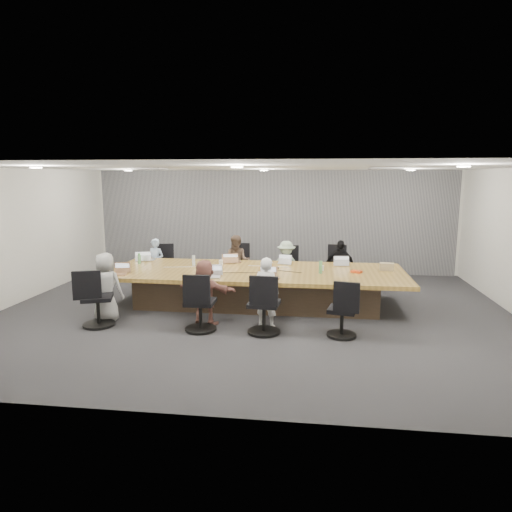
# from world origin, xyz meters

# --- Properties ---
(floor) EXTENTS (10.00, 8.00, 0.00)m
(floor) POSITION_xyz_m (0.00, 0.00, 0.00)
(floor) COLOR #2B2B2F
(floor) RESTS_ON ground
(ceiling) EXTENTS (10.00, 8.00, 0.00)m
(ceiling) POSITION_xyz_m (0.00, 0.00, 2.80)
(ceiling) COLOR white
(ceiling) RESTS_ON wall_back
(wall_back) EXTENTS (10.00, 0.00, 2.80)m
(wall_back) POSITION_xyz_m (0.00, 4.00, 1.40)
(wall_back) COLOR beige
(wall_back) RESTS_ON ground
(wall_front) EXTENTS (10.00, 0.00, 2.80)m
(wall_front) POSITION_xyz_m (0.00, -4.00, 1.40)
(wall_front) COLOR beige
(wall_front) RESTS_ON ground
(wall_left) EXTENTS (0.00, 8.00, 2.80)m
(wall_left) POSITION_xyz_m (-5.00, 0.00, 1.40)
(wall_left) COLOR beige
(wall_left) RESTS_ON ground
(curtain) EXTENTS (9.80, 0.04, 2.80)m
(curtain) POSITION_xyz_m (0.00, 3.92, 1.40)
(curtain) COLOR slate
(curtain) RESTS_ON ground
(conference_table) EXTENTS (6.00, 2.20, 0.74)m
(conference_table) POSITION_xyz_m (0.00, 0.50, 0.40)
(conference_table) COLOR #463526
(conference_table) RESTS_ON ground
(chair_0) EXTENTS (0.63, 0.63, 0.73)m
(chair_0) POSITION_xyz_m (-2.63, 2.20, 0.37)
(chair_0) COLOR black
(chair_0) RESTS_ON ground
(chair_1) EXTENTS (0.59, 0.59, 0.83)m
(chair_1) POSITION_xyz_m (-0.63, 2.20, 0.41)
(chair_1) COLOR black
(chair_1) RESTS_ON ground
(chair_2) EXTENTS (0.63, 0.63, 0.76)m
(chair_2) POSITION_xyz_m (0.52, 2.20, 0.38)
(chair_2) COLOR black
(chair_2) RESTS_ON ground
(chair_3) EXTENTS (0.65, 0.65, 0.83)m
(chair_3) POSITION_xyz_m (1.75, 2.20, 0.42)
(chair_3) COLOR black
(chair_3) RESTS_ON ground
(chair_4) EXTENTS (0.75, 0.75, 0.88)m
(chair_4) POSITION_xyz_m (-2.62, -1.20, 0.44)
(chair_4) COLOR black
(chair_4) RESTS_ON ground
(chair_5) EXTENTS (0.58, 0.58, 0.85)m
(chair_5) POSITION_xyz_m (-0.76, -1.20, 0.43)
(chair_5) COLOR black
(chair_5) RESTS_ON ground
(chair_6) EXTENTS (0.64, 0.64, 0.87)m
(chair_6) POSITION_xyz_m (0.34, -1.20, 0.44)
(chair_6) COLOR black
(chair_6) RESTS_ON ground
(chair_7) EXTENTS (0.62, 0.62, 0.77)m
(chair_7) POSITION_xyz_m (1.64, -1.20, 0.39)
(chair_7) COLOR black
(chair_7) RESTS_ON ground
(person_0) EXTENTS (0.47, 0.36, 1.16)m
(person_0) POSITION_xyz_m (-2.63, 1.85, 0.58)
(person_0) COLOR #9FBADA
(person_0) RESTS_ON ground
(laptop_0) EXTENTS (0.39, 0.30, 0.02)m
(laptop_0) POSITION_xyz_m (-2.63, 1.30, 0.75)
(laptop_0) COLOR #B2B2B7
(laptop_0) RESTS_ON conference_table
(person_1) EXTENTS (0.64, 0.51, 1.28)m
(person_1) POSITION_xyz_m (-0.63, 1.85, 0.64)
(person_1) COLOR brown
(person_1) RESTS_ON ground
(laptop_1) EXTENTS (0.40, 0.32, 0.02)m
(laptop_1) POSITION_xyz_m (-0.63, 1.30, 0.75)
(laptop_1) COLOR #8C6647
(laptop_1) RESTS_ON conference_table
(person_2) EXTENTS (0.83, 0.59, 1.16)m
(person_2) POSITION_xyz_m (0.52, 1.85, 0.58)
(person_2) COLOR #8AA28D
(person_2) RESTS_ON ground
(laptop_2) EXTENTS (0.31, 0.23, 0.02)m
(laptop_2) POSITION_xyz_m (0.52, 1.30, 0.75)
(laptop_2) COLOR #B2B2B7
(laptop_2) RESTS_ON conference_table
(person_3) EXTENTS (0.75, 0.41, 1.20)m
(person_3) POSITION_xyz_m (1.75, 1.85, 0.60)
(person_3) COLOR black
(person_3) RESTS_ON ground
(laptop_3) EXTENTS (0.33, 0.24, 0.02)m
(laptop_3) POSITION_xyz_m (1.75, 1.30, 0.75)
(laptop_3) COLOR #B2B2B7
(laptop_3) RESTS_ON conference_table
(person_4) EXTENTS (0.62, 0.40, 1.27)m
(person_4) POSITION_xyz_m (-2.62, -0.85, 0.63)
(person_4) COLOR gray
(person_4) RESTS_ON ground
(laptop_4) EXTENTS (0.34, 0.26, 0.02)m
(laptop_4) POSITION_xyz_m (-2.62, -0.30, 0.75)
(laptop_4) COLOR #8C6647
(laptop_4) RESTS_ON conference_table
(person_5) EXTENTS (1.15, 0.58, 1.19)m
(person_5) POSITION_xyz_m (-0.76, -0.85, 0.59)
(person_5) COLOR brown
(person_5) RESTS_ON ground
(laptop_5) EXTENTS (0.34, 0.25, 0.02)m
(laptop_5) POSITION_xyz_m (-0.76, -0.30, 0.75)
(laptop_5) COLOR #B2B2B7
(laptop_5) RESTS_ON conference_table
(person_6) EXTENTS (0.51, 0.40, 1.25)m
(person_6) POSITION_xyz_m (0.34, -0.85, 0.63)
(person_6) COLOR silver
(person_6) RESTS_ON ground
(laptop_6) EXTENTS (0.38, 0.30, 0.02)m
(laptop_6) POSITION_xyz_m (0.34, -0.30, 0.75)
(laptop_6) COLOR #8C6647
(laptop_6) RESTS_ON conference_table
(bottle_green_left) EXTENTS (0.07, 0.07, 0.23)m
(bottle_green_left) POSITION_xyz_m (-2.65, 0.87, 0.86)
(bottle_green_left) COLOR #599D60
(bottle_green_left) RESTS_ON conference_table
(bottle_green_right) EXTENTS (0.09, 0.09, 0.25)m
(bottle_green_right) POSITION_xyz_m (1.30, 0.34, 0.86)
(bottle_green_right) COLOR #599D60
(bottle_green_right) RESTS_ON conference_table
(bottle_clear) EXTENTS (0.09, 0.09, 0.22)m
(bottle_clear) POSITION_xyz_m (-1.41, 0.80, 0.85)
(bottle_clear) COLOR silver
(bottle_clear) RESTS_ON conference_table
(cup_white_far) EXTENTS (0.11, 0.11, 0.11)m
(cup_white_far) POSITION_xyz_m (-0.84, 0.96, 0.79)
(cup_white_far) COLOR white
(cup_white_far) RESTS_ON conference_table
(cup_white_near) EXTENTS (0.10, 0.10, 0.10)m
(cup_white_near) POSITION_xyz_m (1.33, 0.62, 0.79)
(cup_white_near) COLOR white
(cup_white_near) RESTS_ON conference_table
(mug_brown) EXTENTS (0.12, 0.12, 0.12)m
(mug_brown) POSITION_xyz_m (-2.65, 0.10, 0.80)
(mug_brown) COLOR brown
(mug_brown) RESTS_ON conference_table
(mic_left) EXTENTS (0.19, 0.17, 0.03)m
(mic_left) POSITION_xyz_m (-0.88, 0.03, 0.76)
(mic_left) COLOR black
(mic_left) RESTS_ON conference_table
(mic_right) EXTENTS (0.17, 0.14, 0.03)m
(mic_right) POSITION_xyz_m (0.36, 0.72, 0.75)
(mic_right) COLOR black
(mic_right) RESTS_ON conference_table
(stapler) EXTENTS (0.17, 0.05, 0.06)m
(stapler) POSITION_xyz_m (0.36, 0.21, 0.77)
(stapler) COLOR black
(stapler) RESTS_ON conference_table
(canvas_bag) EXTENTS (0.30, 0.21, 0.15)m
(canvas_bag) POSITION_xyz_m (2.64, 0.81, 0.82)
(canvas_bag) COLOR #9A8762
(canvas_bag) RESTS_ON conference_table
(snack_packet) EXTENTS (0.24, 0.22, 0.04)m
(snack_packet) POSITION_xyz_m (2.01, 0.50, 0.76)
(snack_packet) COLOR #C23910
(snack_packet) RESTS_ON conference_table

